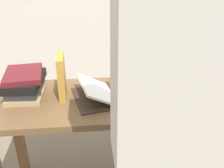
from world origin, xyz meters
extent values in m
cube|color=brown|center=(0.00, 0.00, 0.72)|extent=(1.35, 0.56, 0.03)
cube|color=brown|center=(0.62, -0.23, 0.35)|extent=(0.06, 0.06, 0.71)
cube|color=brown|center=(-0.62, 0.23, 0.35)|extent=(0.06, 0.06, 0.71)
cube|color=brown|center=(0.62, 0.23, 0.35)|extent=(0.06, 0.06, 0.71)
cube|color=#38281E|center=(0.05, 0.02, 0.75)|extent=(0.09, 0.31, 0.02)
cube|color=#38281E|center=(-0.07, -0.01, 0.74)|extent=(0.28, 0.36, 0.01)
cube|color=#38281E|center=(0.17, 0.04, 0.74)|extent=(0.28, 0.36, 0.01)
cube|color=white|center=(-0.06, -0.01, 0.80)|extent=(0.25, 0.34, 0.11)
cube|color=white|center=(0.15, 0.04, 0.80)|extent=(0.25, 0.34, 0.11)
cube|color=tan|center=(-0.47, 0.07, 0.75)|extent=(0.20, 0.27, 0.02)
cube|color=slate|center=(-0.47, 0.07, 0.79)|extent=(0.19, 0.25, 0.05)
cube|color=black|center=(-0.47, 0.07, 0.84)|extent=(0.21, 0.30, 0.05)
cube|color=maroon|center=(-0.47, 0.07, 0.88)|extent=(0.23, 0.29, 0.03)
cube|color=#BC8933|center=(-0.26, 0.04, 0.87)|extent=(0.05, 0.18, 0.25)
cylinder|color=tan|center=(0.37, 0.15, 0.75)|extent=(0.13, 0.13, 0.02)
cylinder|color=tan|center=(0.37, 0.15, 0.90)|extent=(0.02, 0.02, 0.29)
cone|color=#333847|center=(0.37, 0.15, 1.10)|extent=(0.14, 0.14, 0.11)
cylinder|color=#335184|center=(0.34, 0.02, 0.79)|extent=(0.10, 0.10, 0.10)
torus|color=#335184|center=(0.34, 0.08, 0.79)|extent=(0.01, 0.05, 0.05)
cylinder|color=gold|center=(0.08, -0.22, 0.74)|extent=(0.07, 0.13, 0.01)
cube|color=beige|center=(0.15, -0.65, 1.24)|extent=(0.36, 0.20, 0.75)
camera|label=1|loc=(-0.10, -1.28, 1.44)|focal=40.00mm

